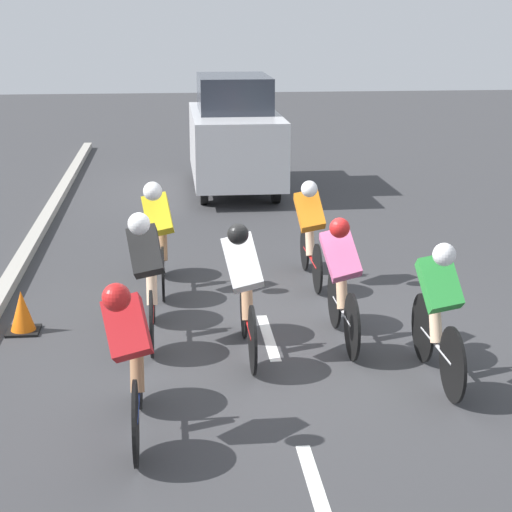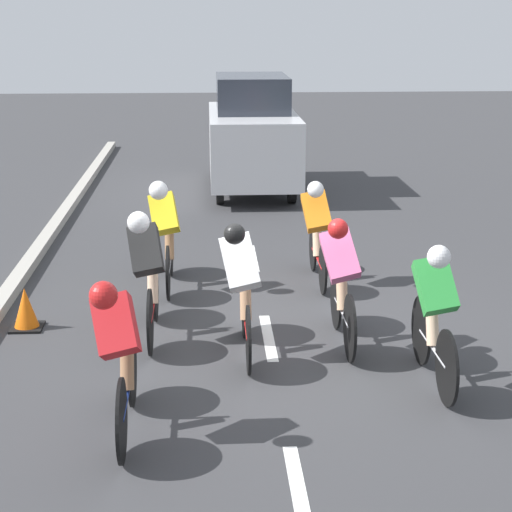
% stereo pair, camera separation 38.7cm
% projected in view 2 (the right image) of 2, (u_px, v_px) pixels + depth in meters
% --- Properties ---
extents(ground_plane, '(60.00, 60.00, 0.00)m').
position_uv_depth(ground_plane, '(269.00, 340.00, 9.47)').
color(ground_plane, '#38383A').
extents(lane_stripe_near, '(0.12, 1.40, 0.01)m').
position_uv_depth(lane_stripe_near, '(299.00, 492.00, 6.48)').
color(lane_stripe_near, white).
rests_on(lane_stripe_near, ground).
extents(lane_stripe_mid, '(0.12, 1.40, 0.01)m').
position_uv_depth(lane_stripe_mid, '(268.00, 337.00, 9.55)').
color(lane_stripe_mid, white).
rests_on(lane_stripe_mid, ground).
extents(lane_stripe_far, '(0.12, 1.40, 0.01)m').
position_uv_depth(lane_stripe_far, '(253.00, 258.00, 12.62)').
color(lane_stripe_far, white).
rests_on(lane_stripe_far, ground).
extents(cyclist_green, '(0.41, 1.68, 1.48)m').
position_uv_depth(cyclist_green, '(435.00, 311.00, 8.12)').
color(cyclist_green, black).
rests_on(cyclist_green, ground).
extents(cyclist_pink, '(0.44, 1.68, 1.48)m').
position_uv_depth(cyclist_pink, '(341.00, 278.00, 9.11)').
color(cyclist_pink, black).
rests_on(cyclist_pink, ground).
extents(cyclist_yellow, '(0.42, 1.73, 1.48)m').
position_uv_depth(cyclist_yellow, '(166.00, 231.00, 11.01)').
color(cyclist_yellow, black).
rests_on(cyclist_yellow, ground).
extents(cyclist_red, '(0.43, 1.75, 1.46)m').
position_uv_depth(cyclist_red, '(119.00, 351.00, 7.15)').
color(cyclist_red, black).
rests_on(cyclist_red, ground).
extents(cyclist_orange, '(0.41, 1.69, 1.44)m').
position_uv_depth(cyclist_orange, '(317.00, 229.00, 11.26)').
color(cyclist_orange, black).
rests_on(cyclist_orange, ground).
extents(cyclist_black, '(0.42, 1.76, 1.51)m').
position_uv_depth(cyclist_black, '(148.00, 271.00, 9.30)').
color(cyclist_black, black).
rests_on(cyclist_black, ground).
extents(cyclist_white, '(0.44, 1.71, 1.51)m').
position_uv_depth(cyclist_white, '(242.00, 286.00, 8.82)').
color(cyclist_white, black).
rests_on(cyclist_white, ground).
extents(support_car, '(1.70, 3.95, 2.28)m').
position_uv_depth(support_car, '(252.00, 134.00, 17.12)').
color(support_car, black).
rests_on(support_car, ground).
extents(traffic_cone, '(0.36, 0.36, 0.49)m').
position_uv_depth(traffic_cone, '(26.00, 309.00, 9.75)').
color(traffic_cone, black).
rests_on(traffic_cone, ground).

